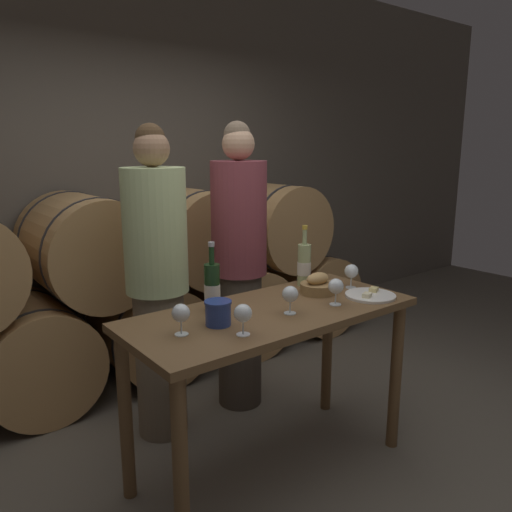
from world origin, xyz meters
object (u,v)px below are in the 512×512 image
Objects in this scene: tasting_table at (272,336)px; wine_glass_right at (336,287)px; bread_basket at (318,285)px; wine_glass_left at (243,314)px; cheese_plate at (370,295)px; wine_bottle_white at (304,265)px; person_right at (239,266)px; wine_glass_far_left at (181,314)px; blue_crock at (218,312)px; wine_bottle_red at (212,287)px; person_left at (157,284)px; wine_glass_far_right at (351,272)px; wine_glass_center at (290,295)px.

wine_glass_right reaches higher than tasting_table.
bread_basket is at bearing 9.37° from tasting_table.
wine_glass_left is 0.62m from wine_glass_right.
wine_glass_right reaches higher than cheese_plate.
wine_bottle_white is 1.31× the size of cheese_plate.
person_right reaches higher than wine_glass_left.
bread_basket reaches higher than tasting_table.
wine_glass_far_left is at bearing -174.81° from bread_basket.
blue_crock is at bearing 95.70° from wine_glass_left.
cheese_plate is at bearing -71.62° from wine_bottle_white.
tasting_table is 0.39m from wine_bottle_red.
person_left is at bearing 112.32° from tasting_table.
wine_glass_left is (-0.61, -0.87, 0.05)m from person_right.
tasting_table is 11.93× the size of blue_crock.
wine_bottle_white is 0.27m from wine_glass_far_right.
wine_glass_right is at bearing -108.53° from wine_bottle_white.
person_left is at bearing 134.79° from cheese_plate.
wine_glass_far_right is at bearing 28.27° from wine_glass_right.
wine_bottle_red is at bearing 33.19° from wine_glass_far_left.
wine_bottle_red is 2.51× the size of wine_glass_center.
wine_glass_center is (-0.35, -0.16, 0.05)m from bread_basket.
tasting_table is 0.26m from wine_glass_center.
wine_glass_right is (-0.12, -0.37, -0.03)m from wine_bottle_white.
person_right is 0.48m from wine_bottle_white.
wine_glass_far_right is at bearing -9.50° from wine_bottle_red.
wine_glass_right is at bearing -89.28° from person_right.
tasting_table is at bearing -113.34° from person_right.
bread_basket is 0.24m from wine_glass_far_right.
wine_glass_left reaches higher than blue_crock.
wine_glass_far_left is (-0.52, -0.02, 0.23)m from tasting_table.
wine_bottle_red is 2.51× the size of wine_glass_left.
person_right is 9.54× the size of bread_basket.
person_right is at bearing 54.89° from wine_glass_left.
wine_glass_right is (0.55, -0.30, -0.03)m from wine_bottle_red.
wine_glass_center is 0.28m from wine_glass_right.
tasting_table is 7.73× the size of bread_basket.
wine_bottle_white is 2.55× the size of wine_glass_center.
wine_bottle_white reaches higher than blue_crock.
wine_bottle_white is at bearing 73.01° from bread_basket.
tasting_table is 0.60m from cheese_plate.
wine_glass_far_left is 1.00× the size of wine_glass_right.
tasting_table is 0.43m from wine_glass_left.
wine_bottle_red is 0.21m from blue_crock.
person_right is 5.21× the size of wine_bottle_white.
person_left is 0.57m from person_right.
wine_bottle_red is at bearing -174.59° from wine_bottle_white.
wine_bottle_red is at bearing 170.50° from wine_glass_far_right.
cheese_plate is at bearing -16.07° from tasting_table.
blue_crock is at bearing -115.62° from wine_bottle_red.
wine_glass_far_left is at bearing -177.86° from tasting_table.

